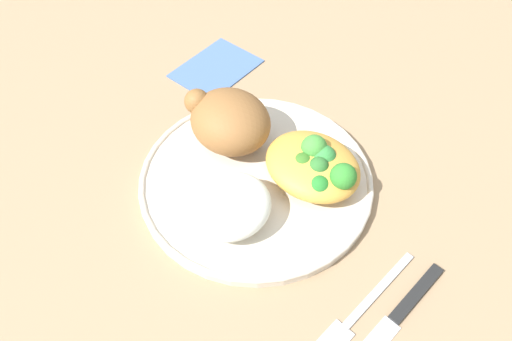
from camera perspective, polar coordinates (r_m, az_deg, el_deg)
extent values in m
plane|color=#977958|center=(0.60, 0.00, -1.48)|extent=(2.00, 2.00, 0.00)
cylinder|color=beige|center=(0.60, 0.00, -1.17)|extent=(0.27, 0.27, 0.01)
torus|color=beige|center=(0.59, 0.00, -0.85)|extent=(0.27, 0.27, 0.01)
ellipsoid|color=brown|center=(0.60, -2.83, 5.42)|extent=(0.10, 0.09, 0.07)
sphere|color=brown|center=(0.61, -6.52, 7.57)|extent=(0.03, 0.03, 0.03)
ellipsoid|color=white|center=(0.54, -2.85, -3.91)|extent=(0.08, 0.09, 0.04)
ellipsoid|color=gold|center=(0.58, 6.24, 0.55)|extent=(0.11, 0.09, 0.04)
sphere|color=#366B22|center=(0.57, 5.19, 0.81)|extent=(0.02, 0.02, 0.02)
sphere|color=#35863C|center=(0.57, 7.40, 1.38)|extent=(0.03, 0.03, 0.03)
sphere|color=#31812C|center=(0.55, 9.59, -0.64)|extent=(0.03, 0.03, 0.03)
sphere|color=#2E6B2C|center=(0.56, 6.93, 0.42)|extent=(0.02, 0.02, 0.02)
sphere|color=#257629|center=(0.55, 6.97, -1.71)|extent=(0.02, 0.02, 0.02)
sphere|color=#418C36|center=(0.57, 6.41, 2.50)|extent=(0.03, 0.03, 0.03)
cube|color=#B2B2B7|center=(0.54, 13.40, -12.60)|extent=(0.01, 0.11, 0.01)
cube|color=#B2B2B7|center=(0.51, 8.64, -17.89)|extent=(0.02, 0.03, 0.00)
cube|color=black|center=(0.54, 17.32, -12.69)|extent=(0.01, 0.08, 0.01)
cube|color=#47669E|center=(0.75, -4.43, 11.21)|extent=(0.09, 0.12, 0.00)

